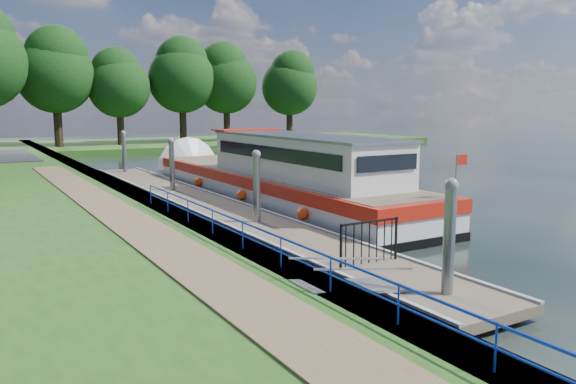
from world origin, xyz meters
TOP-DOWN VIEW (x-y plane):
  - ground at (0.00, 0.00)m, footprint 160.00×160.00m
  - bank_edge at (-2.55, 15.00)m, footprint 1.10×90.00m
  - far_bank at (12.00, 52.00)m, footprint 60.00×18.00m
  - footpath at (-4.40, 8.00)m, footprint 1.60×40.00m
  - blue_fence at (-2.75, 3.00)m, footprint 0.04×18.04m
  - pontoon at (0.00, 13.00)m, footprint 2.50×30.00m
  - mooring_piles at (0.00, 13.00)m, footprint 0.30×27.30m
  - gangway at (-1.85, 0.50)m, footprint 2.58×1.00m
  - gate_panel at (-0.00, 2.20)m, footprint 1.85×0.05m
  - barge at (3.60, 14.21)m, footprint 4.36×21.15m
  - horizon_trees at (-1.61, 48.68)m, footprint 54.38×10.03m

SIDE VIEW (x-z plane):
  - ground at x=0.00m, z-range 0.00..0.00m
  - pontoon at x=0.00m, z-range -0.10..0.46m
  - far_bank at x=12.00m, z-range 0.00..0.60m
  - bank_edge at x=-2.55m, z-range 0.00..0.78m
  - gangway at x=-1.85m, z-range 0.16..1.09m
  - footpath at x=-4.40m, z-range 0.78..0.83m
  - barge at x=3.60m, z-range -1.30..3.48m
  - gate_panel at x=0.00m, z-range 0.57..1.72m
  - mooring_piles at x=0.00m, z-range -0.50..3.05m
  - blue_fence at x=-2.75m, z-range 0.95..1.67m
  - horizon_trees at x=-1.61m, z-range 1.51..14.38m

